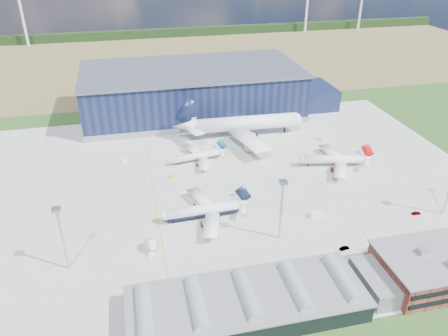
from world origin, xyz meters
TOP-DOWN VIEW (x-y plane):
  - ground at (0.00, 0.00)m, footprint 600.00×600.00m
  - apron at (0.00, 10.00)m, footprint 220.00×160.00m
  - farmland at (0.00, 220.00)m, footprint 600.00×220.00m
  - treeline at (0.00, 300.00)m, footprint 600.00×8.00m
  - hangar at (2.81, 94.80)m, footprint 145.00×62.00m
  - glass_concourse at (-6.45, -60.00)m, footprint 78.00×23.00m
  - light_mast_west at (-60.00, -30.00)m, footprint 2.60×2.60m
  - light_mast_center at (10.00, -30.00)m, footprint 2.60×2.60m
  - airliner_navy at (-13.66, -12.44)m, footprint 36.31×35.57m
  - airliner_red at (50.63, 14.06)m, footprint 40.66×40.09m
  - airliner_widebody at (21.16, 55.00)m, footprint 70.09×68.68m
  - airliner_regional at (-8.35, 32.20)m, footprint 32.47×31.96m
  - gse_van_a at (27.78, -21.13)m, footprint 5.00×2.36m
  - gse_van_b at (57.53, 40.63)m, footprint 3.74×4.72m
  - gse_tug_c at (-20.97, 19.84)m, footprint 1.95×2.93m
  - gse_cart_b at (-41.53, 39.44)m, footprint 3.58×3.50m
  - gse_van_c at (16.65, -46.00)m, footprint 5.72×4.24m
  - airstair at (-34.13, -27.01)m, footprint 3.84×5.71m
  - car_a at (65.03, -28.07)m, footprint 3.72×1.71m
  - car_b at (29.29, -40.94)m, footprint 3.61×1.78m

SIDE VIEW (x-z plane):
  - ground at x=0.00m, z-range 0.00..0.00m
  - farmland at x=0.00m, z-range -0.01..0.01m
  - apron at x=0.00m, z-range -0.01..0.07m
  - car_b at x=29.29m, z-range 0.00..1.14m
  - gse_tug_c at x=-20.97m, z-range 0.00..1.23m
  - car_a at x=65.03m, z-range 0.00..1.24m
  - gse_cart_b at x=-41.53m, z-range 0.00..1.30m
  - gse_van_b at x=57.53m, z-range 0.00..1.97m
  - gse_van_a at x=27.78m, z-range 0.00..2.14m
  - gse_van_c at x=16.65m, z-range 0.00..2.48m
  - airstair at x=-34.13m, z-range 0.00..3.39m
  - glass_concourse at x=-6.45m, z-range -0.61..7.99m
  - treeline at x=0.00m, z-range 0.00..8.00m
  - airliner_regional at x=-8.35m, z-range 0.00..9.27m
  - airliner_red at x=50.63m, z-range 0.00..11.20m
  - airliner_navy at x=-13.66m, z-range 0.00..11.51m
  - airliner_widebody at x=21.16m, z-range 0.00..21.98m
  - hangar at x=2.81m, z-range -1.43..24.67m
  - light_mast_west at x=-60.00m, z-range 3.93..26.93m
  - light_mast_center at x=10.00m, z-range 3.93..26.93m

